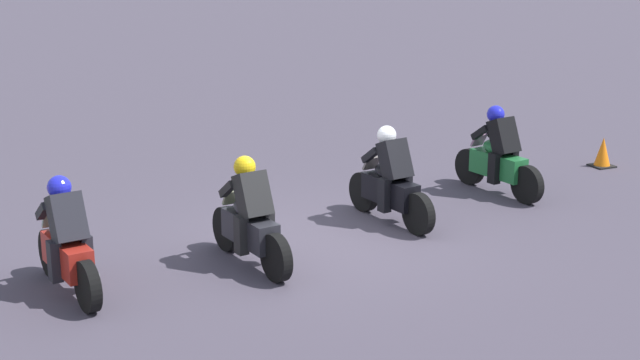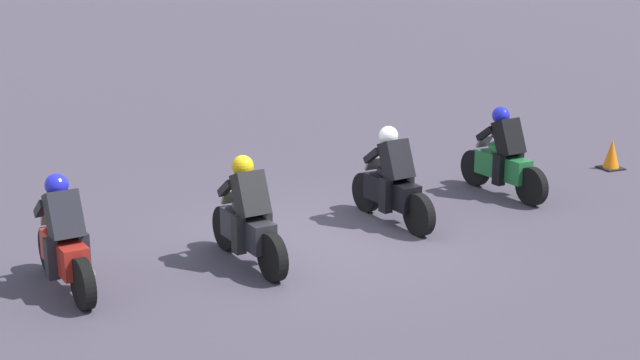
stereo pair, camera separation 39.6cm
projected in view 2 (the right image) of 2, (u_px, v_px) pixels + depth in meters
The scene contains 6 objects.
ground_plane at pixel (322, 241), 13.98m from camera, with size 120.00×120.00×0.00m, color #403A47.
rider_lane_a at pixel (504, 159), 16.07m from camera, with size 2.04×0.59×1.51m.
rider_lane_b at pixel (392, 184), 14.61m from camera, with size 2.04×0.59×1.51m.
rider_lane_c at pixel (248, 221), 12.88m from camera, with size 2.04×0.58×1.51m.
rider_lane_d at pixel (64, 244), 11.99m from camera, with size 2.04×0.59×1.51m.
traffic_cone at pixel (612, 155), 17.81m from camera, with size 0.40×0.40×0.57m.
Camera 2 is at (-12.12, 5.26, 4.65)m, focal length 53.54 mm.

